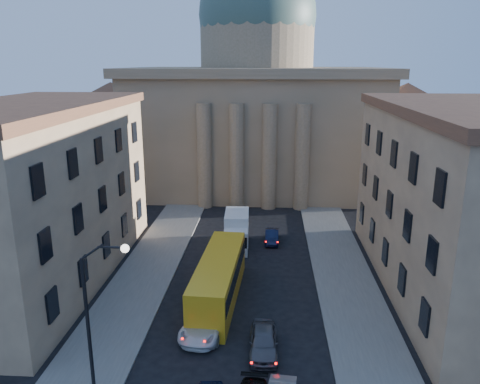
# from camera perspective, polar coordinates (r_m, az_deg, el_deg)

# --- Properties ---
(sidewalk_left) EXTENTS (5.00, 60.00, 0.15)m
(sidewalk_left) POSITION_cam_1_polar(r_m,az_deg,el_deg) (37.59, -13.36, -12.84)
(sidewalk_left) COLOR #5F5C57
(sidewalk_left) RESTS_ON ground
(sidewalk_right) EXTENTS (5.00, 60.00, 0.15)m
(sidewalk_right) POSITION_cam_1_polar(r_m,az_deg,el_deg) (36.68, 13.79, -13.63)
(sidewalk_right) COLOR #5F5C57
(sidewalk_right) RESTS_ON ground
(church) EXTENTS (68.02, 28.76, 36.60)m
(church) POSITION_cam_1_polar(r_m,az_deg,el_deg) (69.28, 2.01, 10.69)
(church) COLOR #756348
(church) RESTS_ON ground
(building_left) EXTENTS (11.60, 26.60, 14.70)m
(building_left) POSITION_cam_1_polar(r_m,az_deg,el_deg) (41.57, -23.69, -0.09)
(building_left) COLOR tan
(building_left) RESTS_ON ground
(building_right) EXTENTS (11.60, 26.60, 14.70)m
(building_right) POSITION_cam_1_polar(r_m,az_deg,el_deg) (39.91, 25.58, -0.92)
(building_right) COLOR tan
(building_right) RESTS_ON ground
(street_lamp) EXTENTS (2.62, 0.44, 8.83)m
(street_lamp) POSITION_cam_1_polar(r_m,az_deg,el_deg) (26.40, -17.15, -13.18)
(street_lamp) COLOR black
(street_lamp) RESTS_ON ground
(car_left_mid) EXTENTS (3.32, 5.90, 1.56)m
(car_left_mid) POSITION_cam_1_polar(r_m,az_deg,el_deg) (32.84, -4.26, -15.47)
(car_left_mid) COLOR silver
(car_left_mid) RESTS_ON ground
(car_right_far) EXTENTS (1.86, 4.48, 1.52)m
(car_right_far) POSITION_cam_1_polar(r_m,az_deg,el_deg) (30.85, 2.89, -17.72)
(car_right_far) COLOR #4C4C51
(car_right_far) RESTS_ON ground
(car_right_distant) EXTENTS (1.37, 3.81, 1.25)m
(car_right_distant) POSITION_cam_1_polar(r_m,az_deg,el_deg) (47.82, 3.91, -5.41)
(car_right_distant) COLOR black
(car_right_distant) RESTS_ON ground
(city_bus) EXTENTS (3.37, 12.03, 3.35)m
(city_bus) POSITION_cam_1_polar(r_m,az_deg,el_deg) (36.29, -2.60, -10.42)
(city_bus) COLOR gold
(city_bus) RESTS_ON ground
(box_truck) EXTENTS (2.51, 5.95, 3.22)m
(box_truck) POSITION_cam_1_polar(r_m,az_deg,el_deg) (46.49, -0.42, -4.81)
(box_truck) COLOR silver
(box_truck) RESTS_ON ground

